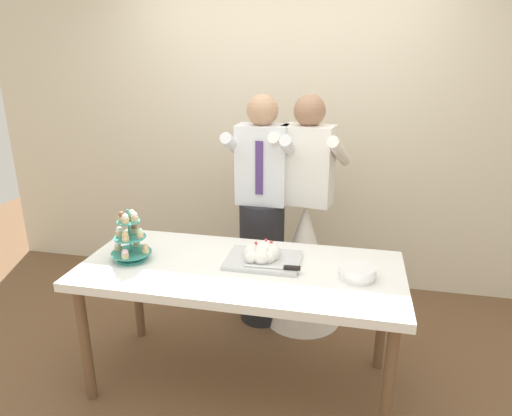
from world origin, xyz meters
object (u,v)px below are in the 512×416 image
Objects in this scene: person_bride at (305,248)px; person_groom at (262,225)px; dessert_table at (240,278)px; plate_stack at (357,272)px; main_cake_tray at (263,255)px; cupcake_stand at (130,240)px.

person_groom is at bearing -171.16° from person_bride.
plate_stack reaches higher than dessert_table.
main_cake_tray reaches higher than dessert_table.
plate_stack is at bearing -9.20° from main_cake_tray.
main_cake_tray is 0.26× the size of person_groom.
person_groom is at bearing 51.88° from cupcake_stand.
cupcake_stand is 0.70× the size of main_cake_tray.
person_groom is 0.35m from person_bride.
person_bride reaches higher than dessert_table.
person_bride is (0.91, 0.82, -0.32)m from cupcake_stand.
cupcake_stand reaches higher than dessert_table.
cupcake_stand is at bearing -128.12° from person_groom.
dessert_table is at bearing -109.79° from person_bride.
main_cake_tray is 2.16× the size of plate_stack.
cupcake_stand is 0.18× the size of person_groom.
cupcake_stand is at bearing -170.07° from main_cake_tray.
person_groom reaches higher than main_cake_tray.
person_bride is (-0.36, 0.78, -0.23)m from plate_stack.
person_bride reaches higher than plate_stack.
dessert_table is at bearing -143.29° from main_cake_tray.
person_groom reaches higher than cupcake_stand.
plate_stack is (0.53, -0.09, -0.01)m from main_cake_tray.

